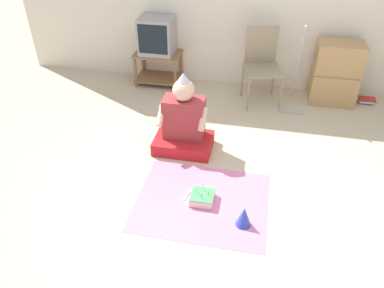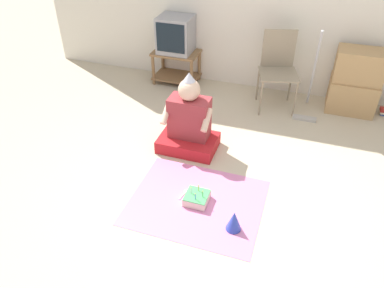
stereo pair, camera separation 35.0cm
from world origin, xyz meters
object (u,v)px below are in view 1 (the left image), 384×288
(folding_chair, at_px, (262,61))
(book_pile, at_px, (366,100))
(tv, at_px, (157,36))
(person_seated, at_px, (184,124))
(cardboard_box_stack, at_px, (335,74))
(birthday_cake, at_px, (202,197))
(party_hat_blue, at_px, (244,216))
(dust_mop, at_px, (294,87))

(folding_chair, relative_size, book_pile, 4.71)
(tv, xyz_separation_m, person_seated, (0.68, -1.44, -0.39))
(cardboard_box_stack, distance_m, book_pile, 0.57)
(cardboard_box_stack, height_order, birthday_cake, cardboard_box_stack)
(birthday_cake, bearing_deg, folding_chair, 79.30)
(folding_chair, distance_m, birthday_cake, 2.10)
(cardboard_box_stack, relative_size, person_seated, 0.89)
(person_seated, height_order, birthday_cake, person_seated)
(party_hat_blue, bearing_deg, dust_mop, 78.73)
(book_pile, distance_m, person_seated, 2.54)
(book_pile, relative_size, party_hat_blue, 1.06)
(tv, distance_m, cardboard_box_stack, 2.34)
(cardboard_box_stack, relative_size, birthday_cake, 3.74)
(person_seated, bearing_deg, tv, 115.16)
(person_seated, distance_m, birthday_cake, 0.88)
(cardboard_box_stack, xyz_separation_m, party_hat_blue, (-0.91, -2.39, -0.27))
(tv, bearing_deg, folding_chair, -8.45)
(cardboard_box_stack, height_order, party_hat_blue, cardboard_box_stack)
(book_pile, bearing_deg, folding_chair, -172.61)
(tv, distance_m, dust_mop, 1.89)
(party_hat_blue, bearing_deg, person_seated, 126.57)
(folding_chair, bearing_deg, party_hat_blue, -89.79)
(folding_chair, distance_m, dust_mop, 0.50)
(tv, relative_size, book_pile, 2.40)
(dust_mop, height_order, birthday_cake, dust_mop)
(person_seated, height_order, party_hat_blue, person_seated)
(person_seated, xyz_separation_m, birthday_cake, (0.34, -0.77, -0.25))
(tv, relative_size, person_seated, 0.55)
(cardboard_box_stack, bearing_deg, tv, 179.12)
(tv, bearing_deg, party_hat_blue, -59.88)
(book_pile, relative_size, birthday_cake, 0.96)
(tv, xyz_separation_m, birthday_cake, (1.02, -2.22, -0.64))
(dust_mop, xyz_separation_m, book_pile, (0.96, 0.33, -0.27))
(tv, xyz_separation_m, party_hat_blue, (1.41, -2.42, -0.59))
(folding_chair, bearing_deg, birthday_cake, -100.70)
(person_seated, xyz_separation_m, party_hat_blue, (0.73, -0.98, -0.20))
(tv, bearing_deg, birthday_cake, -65.32)
(folding_chair, height_order, person_seated, folding_chair)
(book_pile, height_order, person_seated, person_seated)
(book_pile, bearing_deg, tv, 179.40)
(folding_chair, height_order, dust_mop, dust_mop)
(tv, bearing_deg, book_pile, -0.60)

